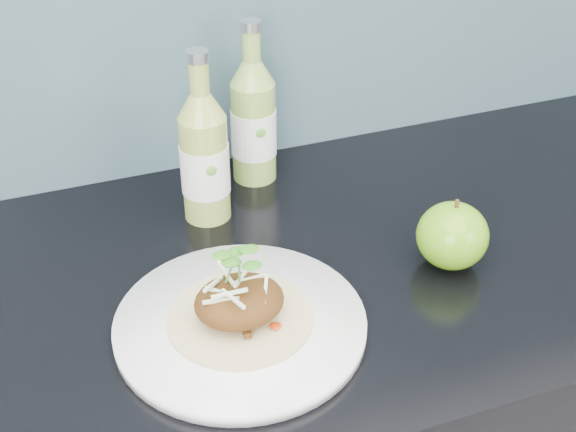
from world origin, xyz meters
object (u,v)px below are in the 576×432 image
cider_bottle_right (253,121)px  dinner_plate (240,325)px  green_apple (452,236)px  cider_bottle_left (204,157)px

cider_bottle_right → dinner_plate: bearing=-128.2°
green_apple → cider_bottle_left: (-0.26, 0.21, 0.05)m
dinner_plate → cider_bottle_left: size_ratio=1.54×
dinner_plate → green_apple: green_apple is taller
dinner_plate → cider_bottle_left: cider_bottle_left is taller
green_apple → cider_bottle_right: bearing=119.7°
dinner_plate → cider_bottle_left: (0.03, 0.24, 0.08)m
cider_bottle_left → cider_bottle_right: 0.12m
dinner_plate → cider_bottle_right: (0.12, 0.31, 0.08)m
cider_bottle_right → cider_bottle_left: bearing=-158.3°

